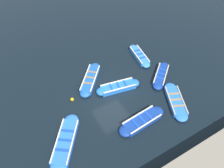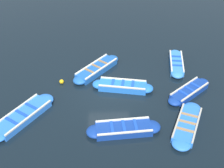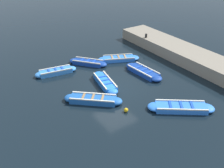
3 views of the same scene
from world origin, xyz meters
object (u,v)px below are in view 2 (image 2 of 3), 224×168
object	(u,v)px
boat_tucked	(176,63)
boat_end_of_row	(23,116)
boat_near_quay	(187,125)
boat_broadside	(123,86)
buoy_orange_near	(62,82)
boat_outer_left	(124,129)
boat_far_corner	(189,91)
boat_stern_in	(97,69)

from	to	relation	value
boat_tucked	boat_end_of_row	xyz separation A→B (m)	(-4.37, 8.46, -0.01)
boat_near_quay	boat_broadside	bearing A→B (deg)	42.21
boat_tucked	buoy_orange_near	distance (m)	6.99
boat_end_of_row	boat_outer_left	distance (m)	4.96
boat_far_corner	boat_end_of_row	xyz separation A→B (m)	(-1.57, 8.56, -0.01)
boat_broadside	boat_outer_left	xyz separation A→B (m)	(-3.28, 0.19, -0.01)
boat_stern_in	boat_near_quay	bearing A→B (deg)	-139.09
boat_broadside	boat_near_quay	world-z (taller)	boat_broadside
boat_far_corner	boat_near_quay	bearing A→B (deg)	164.04
boat_broadside	boat_end_of_row	distance (m)	5.48
boat_stern_in	boat_end_of_row	world-z (taller)	boat_stern_in
boat_near_quay	buoy_orange_near	world-z (taller)	boat_near_quay
boat_tucked	boat_stern_in	size ratio (longest dim) A/B	0.97
boat_outer_left	boat_tucked	bearing A→B (deg)	-33.48
boat_stern_in	boat_outer_left	world-z (taller)	boat_stern_in
boat_stern_in	boat_end_of_row	bearing A→B (deg)	137.47
boat_outer_left	boat_broadside	bearing A→B (deg)	-3.27
boat_near_quay	boat_outer_left	xyz separation A→B (m)	(-0.17, 3.01, 0.02)
buoy_orange_near	boat_far_corner	bearing A→B (deg)	-100.47
boat_near_quay	buoy_orange_near	distance (m)	7.27
boat_broadside	boat_tucked	xyz separation A→B (m)	(2.19, -3.43, -0.01)
boat_near_quay	boat_outer_left	size ratio (longest dim) A/B	0.99
boat_stern_in	buoy_orange_near	distance (m)	2.26
boat_outer_left	boat_near_quay	bearing A→B (deg)	-86.71
boat_end_of_row	boat_near_quay	bearing A→B (deg)	-96.81
boat_tucked	boat_far_corner	bearing A→B (deg)	-177.88
boat_outer_left	boat_end_of_row	bearing A→B (deg)	77.08
buoy_orange_near	boat_tucked	bearing A→B (deg)	-77.45
boat_far_corner	boat_tucked	xyz separation A→B (m)	(2.80, 0.10, 0.01)
boat_stern_in	boat_end_of_row	distance (m)	5.35
boat_tucked	boat_near_quay	xyz separation A→B (m)	(-5.30, 0.61, -0.02)
boat_broadside	boat_far_corner	xyz separation A→B (m)	(-0.61, -3.54, -0.02)
boat_far_corner	boat_tucked	world-z (taller)	boat_tucked
boat_broadside	boat_end_of_row	world-z (taller)	boat_broadside
boat_end_of_row	buoy_orange_near	world-z (taller)	boat_end_of_row
boat_tucked	buoy_orange_near	xyz separation A→B (m)	(-1.52, 6.82, -0.05)
boat_broadside	boat_tucked	size ratio (longest dim) A/B	1.07
boat_broadside	boat_near_quay	distance (m)	4.20
boat_stern_in	boat_outer_left	distance (m)	5.20
boat_tucked	boat_stern_in	xyz separation A→B (m)	(-0.42, 4.84, 0.01)
boat_tucked	buoy_orange_near	bearing A→B (deg)	102.55
boat_outer_left	buoy_orange_near	world-z (taller)	boat_outer_left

